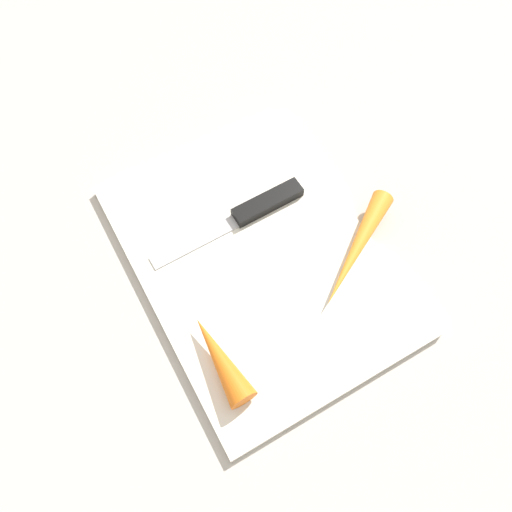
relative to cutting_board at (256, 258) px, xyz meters
name	(u,v)px	position (x,y,z in m)	size (l,w,h in m)	color
ground_plane	(256,260)	(0.00, 0.00, -0.01)	(1.40, 1.40, 0.00)	#ADA8A0
cutting_board	(256,258)	(0.00, 0.00, 0.00)	(0.36, 0.26, 0.01)	silver
knife	(258,207)	(0.05, -0.03, 0.01)	(0.02, 0.20, 0.01)	#B7B7BC
carrot_long	(357,249)	(-0.05, -0.10, 0.02)	(0.03, 0.03, 0.16)	orange
carrot_short	(220,358)	(-0.09, 0.09, 0.02)	(0.03, 0.03, 0.10)	orange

